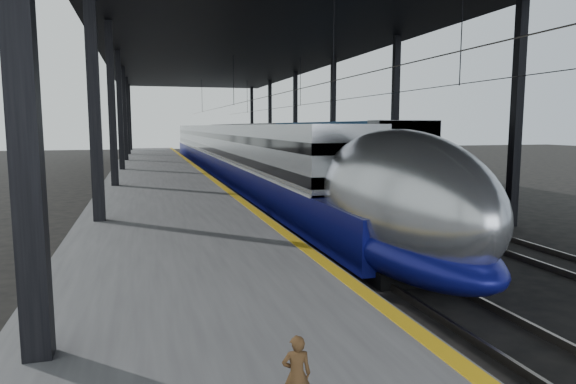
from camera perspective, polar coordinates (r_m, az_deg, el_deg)
name	(u,v)px	position (r m, az deg, el deg)	size (l,w,h in m)	color
ground	(327,282)	(13.32, 4.40, -9.95)	(160.00, 160.00, 0.00)	black
platform	(160,183)	(32.13, -14.09, 0.95)	(6.00, 80.00, 1.00)	#4C4C4F
yellow_strip	(206,174)	(32.28, -9.14, 2.01)	(0.30, 80.00, 0.01)	gold
rails	(286,186)	(33.38, -0.21, 0.68)	(6.52, 80.00, 0.16)	slate
canopy	(245,41)	(32.95, -4.76, 16.33)	(18.00, 75.00, 9.47)	black
tgv_train	(228,153)	(40.21, -6.63, 4.34)	(2.81, 65.20, 4.02)	#A9ABB0
second_train	(267,145)	(49.13, -2.38, 5.22)	(3.06, 56.05, 4.21)	navy
child	(297,375)	(5.58, 0.96, -19.64)	(0.31, 0.20, 0.84)	#4A3018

